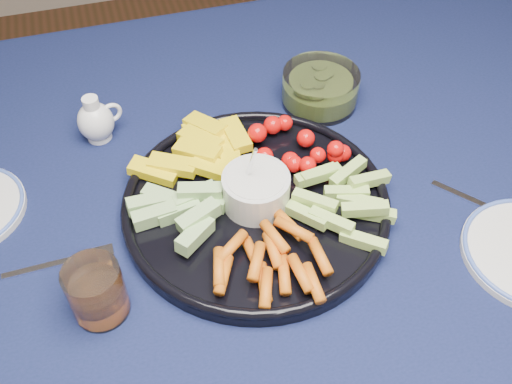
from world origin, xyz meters
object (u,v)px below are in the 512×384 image
object	(u,v)px
crudite_platter	(254,201)
pickle_bowl	(320,89)
juice_tumbler	(97,294)
dining_table	(295,216)
creamer_pitcher	(96,121)

from	to	relation	value
crudite_platter	pickle_bowl	world-z (taller)	crudite_platter
crudite_platter	juice_tumbler	bearing A→B (deg)	-156.39
juice_tumbler	dining_table	bearing A→B (deg)	24.28
crudite_platter	pickle_bowl	bearing A→B (deg)	48.92
dining_table	pickle_bowl	world-z (taller)	pickle_bowl
creamer_pitcher	juice_tumbler	distance (m)	0.33
crudite_platter	pickle_bowl	xyz separation A→B (m)	(0.18, 0.21, 0.01)
pickle_bowl	crudite_platter	bearing A→B (deg)	-131.08
pickle_bowl	juice_tumbler	world-z (taller)	juice_tumbler
dining_table	pickle_bowl	size ratio (longest dim) A/B	12.58
juice_tumbler	crudite_platter	bearing A→B (deg)	23.61
dining_table	crudite_platter	size ratio (longest dim) A/B	4.27
dining_table	creamer_pitcher	distance (m)	0.36
creamer_pitcher	pickle_bowl	xyz separation A→B (m)	(0.38, -0.02, -0.01)
crudite_platter	creamer_pitcher	size ratio (longest dim) A/B	4.77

